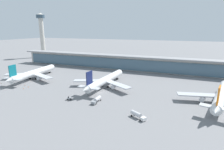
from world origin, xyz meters
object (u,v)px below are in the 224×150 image
object	(u,v)px
airliner_centre_stand	(105,80)
service_truck_under_wing_white	(138,115)
airliner_right_stand	(221,96)
service_truck_near_nose_grey	(97,100)
safety_cone_alpha	(25,85)
safety_cone_charlie	(28,87)
safety_cone_delta	(1,83)
service_truck_by_tail_grey	(69,98)
airliner_left_stand	(34,73)
safety_cone_bravo	(23,88)
control_tower	(42,32)

from	to	relation	value
airliner_centre_stand	service_truck_under_wing_white	bearing A→B (deg)	-49.15
airliner_right_stand	service_truck_near_nose_grey	distance (m)	71.01
airliner_right_stand	safety_cone_alpha	world-z (taller)	airliner_right_stand
safety_cone_charlie	airliner_right_stand	bearing A→B (deg)	7.70
safety_cone_delta	safety_cone_charlie	bearing A→B (deg)	0.73
safety_cone_charlie	safety_cone_delta	world-z (taller)	same
airliner_centre_stand	service_truck_by_tail_grey	bearing A→B (deg)	-107.01
airliner_left_stand	airliner_right_stand	size ratio (longest dim) A/B	1.01
airliner_centre_stand	service_truck_near_nose_grey	world-z (taller)	airliner_centre_stand
airliner_right_stand	service_truck_by_tail_grey	world-z (taller)	airliner_right_stand
airliner_left_stand	safety_cone_bravo	xyz separation A→B (m)	(13.13, -23.87, -4.75)
service_truck_near_nose_grey	service_truck_by_tail_grey	bearing A→B (deg)	-170.85
control_tower	service_truck_near_nose_grey	bearing A→B (deg)	-40.30
airliner_left_stand	airliner_right_stand	xyz separation A→B (m)	(139.95, -2.83, 0.00)
safety_cone_bravo	safety_cone_charlie	xyz separation A→B (m)	(0.59, 3.98, 0.00)
service_truck_under_wing_white	safety_cone_bravo	xyz separation A→B (m)	(-87.09, 13.40, -1.39)
airliner_centre_stand	control_tower	world-z (taller)	control_tower
service_truck_under_wing_white	service_truck_by_tail_grey	size ratio (longest dim) A/B	2.61
airliner_right_stand	service_truck_under_wing_white	bearing A→B (deg)	-139.08
airliner_right_stand	service_truck_under_wing_white	distance (m)	52.68
airliner_left_stand	safety_cone_bravo	world-z (taller)	airliner_left_stand
safety_cone_alpha	service_truck_by_tail_grey	bearing A→B (deg)	-13.93
airliner_centre_stand	airliner_left_stand	bearing A→B (deg)	-177.76
airliner_right_stand	service_truck_under_wing_white	world-z (taller)	airliner_right_stand
safety_cone_bravo	safety_cone_delta	size ratio (longest dim) A/B	1.00
service_truck_near_nose_grey	service_truck_by_tail_grey	size ratio (longest dim) A/B	2.64
safety_cone_delta	service_truck_by_tail_grey	bearing A→B (deg)	-7.61
service_truck_by_tail_grey	safety_cone_alpha	xyz separation A→B (m)	(-47.83, 11.86, -0.56)
service_truck_under_wing_white	airliner_right_stand	bearing A→B (deg)	40.92
safety_cone_charlie	service_truck_under_wing_white	bearing A→B (deg)	-11.36
airliner_left_stand	airliner_right_stand	bearing A→B (deg)	-1.16
airliner_centre_stand	control_tower	xyz separation A→B (m)	(-146.71, 101.33, 32.59)
service_truck_under_wing_white	service_truck_near_nose_grey	bearing A→B (deg)	158.83
airliner_left_stand	safety_cone_alpha	bearing A→B (deg)	-65.43
service_truck_near_nose_grey	service_truck_under_wing_white	size ratio (longest dim) A/B	1.01
safety_cone_alpha	safety_cone_delta	size ratio (longest dim) A/B	1.00
safety_cone_delta	safety_cone_alpha	bearing A→B (deg)	6.53
service_truck_near_nose_grey	service_truck_by_tail_grey	xyz separation A→B (m)	(-17.26, -2.78, -0.83)
airliner_centre_stand	airliner_right_stand	distance (m)	74.38
service_truck_under_wing_white	airliner_left_stand	bearing A→B (deg)	159.60
safety_cone_charlie	safety_cone_alpha	bearing A→B (deg)	158.89
airliner_right_stand	safety_cone_charlie	xyz separation A→B (m)	(-126.23, -17.06, -4.75)
airliner_left_stand	control_tower	world-z (taller)	control_tower
service_truck_under_wing_white	safety_cone_bravo	distance (m)	88.12
airliner_right_stand	control_tower	xyz separation A→B (m)	(-220.89, 106.74, 32.59)
airliner_centre_stand	control_tower	size ratio (longest dim) A/B	0.88
airliner_right_stand	airliner_centre_stand	bearing A→B (deg)	175.84
service_truck_under_wing_white	safety_cone_charlie	bearing A→B (deg)	168.64
service_truck_by_tail_grey	safety_cone_delta	world-z (taller)	service_truck_by_tail_grey
airliner_right_stand	safety_cone_charlie	distance (m)	127.46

